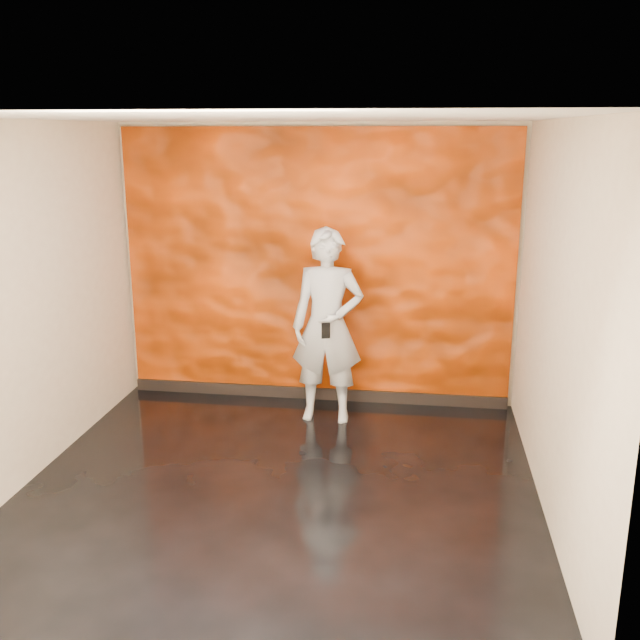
{
  "coord_description": "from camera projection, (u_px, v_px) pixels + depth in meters",
  "views": [
    {
      "loc": [
        1.05,
        -4.99,
        2.71
      ],
      "look_at": [
        0.19,
        0.9,
        1.13
      ],
      "focal_mm": 40.0,
      "sensor_mm": 36.0,
      "label": 1
    }
  ],
  "objects": [
    {
      "name": "baseboard",
      "position": [
        316.0,
        393.0,
        7.44
      ],
      "size": [
        3.9,
        0.04,
        0.12
      ],
      "primitive_type": "cube",
      "color": "black",
      "rests_on": "ground"
    },
    {
      "name": "feature_wall",
      "position": [
        317.0,
        268.0,
        7.14
      ],
      "size": [
        3.9,
        0.06,
        2.75
      ],
      "primitive_type": "cube",
      "color": "#FC4B05",
      "rests_on": "ground"
    },
    {
      "name": "man",
      "position": [
        328.0,
        326.0,
        6.72
      ],
      "size": [
        0.68,
        0.45,
        1.86
      ],
      "primitive_type": "imported",
      "rotation": [
        0.0,
        0.0,
        0.01
      ],
      "color": "#A4ABB4",
      "rests_on": "ground"
    },
    {
      "name": "room",
      "position": [
        277.0,
        315.0,
        5.26
      ],
      "size": [
        4.02,
        4.02,
        2.81
      ],
      "color": "black",
      "rests_on": "ground"
    },
    {
      "name": "phone",
      "position": [
        326.0,
        331.0,
        6.46
      ],
      "size": [
        0.08,
        0.04,
        0.15
      ],
      "primitive_type": "cube",
      "rotation": [
        0.0,
        0.0,
        0.32
      ],
      "color": "black",
      "rests_on": "man"
    }
  ]
}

